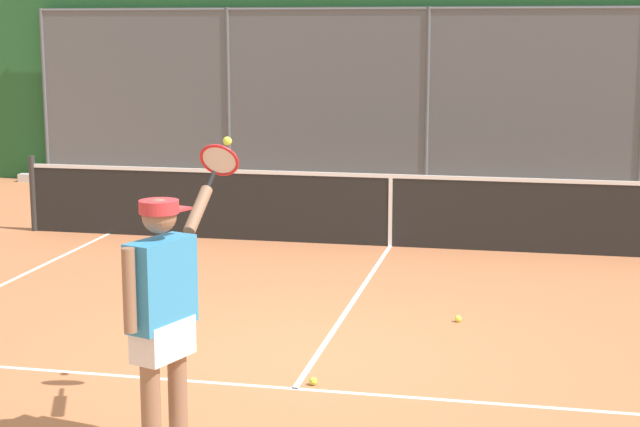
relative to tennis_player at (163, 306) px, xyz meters
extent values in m
plane|color=#B76B42|center=(-0.54, -2.25, -1.04)|extent=(60.00, 60.00, 0.00)
cube|color=white|center=(-0.54, -1.41, -1.03)|extent=(6.19, 0.05, 0.01)
cube|color=white|center=(-0.54, -4.15, -1.03)|extent=(0.05, 5.48, 0.01)
cylinder|color=#565B60|center=(-0.54, -11.34, 0.56)|extent=(0.07, 0.07, 3.20)
cylinder|color=#565B60|center=(3.02, -11.34, 0.56)|extent=(0.07, 0.07, 3.20)
cylinder|color=#565B60|center=(6.57, -11.34, 0.56)|extent=(0.07, 0.07, 3.20)
cylinder|color=#565B60|center=(-0.54, -11.34, 2.12)|extent=(14.23, 0.05, 0.05)
cube|color=#565B60|center=(-0.54, -11.34, 0.56)|extent=(14.23, 0.02, 3.20)
cube|color=#235B2D|center=(-0.54, -11.99, 0.73)|extent=(17.23, 0.90, 3.54)
cube|color=silver|center=(-0.54, -11.16, -0.96)|extent=(15.23, 0.18, 0.15)
cylinder|color=#2D2D2D|center=(4.55, -6.89, -0.50)|extent=(0.09, 0.09, 1.07)
cube|color=black|center=(-0.54, -6.89, -0.58)|extent=(10.10, 0.02, 0.91)
cube|color=white|center=(-0.54, -6.89, -0.10)|extent=(10.10, 0.04, 0.05)
cube|color=white|center=(-0.54, -6.89, -0.58)|extent=(0.05, 0.04, 0.91)
cylinder|color=#8C664C|center=(0.05, 0.15, -0.54)|extent=(0.13, 0.13, 0.81)
cylinder|color=#8C664C|center=(-0.04, -0.11, -0.54)|extent=(0.13, 0.13, 0.81)
cube|color=white|center=(0.00, 0.02, -0.22)|extent=(0.35, 0.47, 0.26)
cube|color=#338CC6|center=(0.00, 0.02, 0.16)|extent=(0.36, 0.54, 0.59)
cylinder|color=#8C664C|center=(0.10, 0.31, 0.18)|extent=(0.08, 0.08, 0.54)
cylinder|color=#8C664C|center=(-0.10, -0.44, 0.56)|extent=(0.10, 0.40, 0.30)
sphere|color=#8C664C|center=(0.00, 0.02, 0.60)|extent=(0.22, 0.22, 0.22)
cylinder|color=red|center=(0.00, 0.02, 0.66)|extent=(0.33, 0.33, 0.08)
cube|color=red|center=(-0.04, -0.10, 0.63)|extent=(0.25, 0.25, 0.02)
cylinder|color=black|center=(-0.11, -0.69, 0.73)|extent=(0.04, 0.17, 0.13)
torus|color=red|center=(-0.12, -0.87, 0.85)|extent=(0.30, 0.20, 0.26)
cylinder|color=silver|center=(-0.12, -0.87, 0.85)|extent=(0.25, 0.15, 0.21)
sphere|color=#C1D138|center=(-0.13, -1.05, 0.97)|extent=(0.07, 0.07, 0.07)
sphere|color=#C1D138|center=(-0.67, -1.53, -1.00)|extent=(0.07, 0.07, 0.07)
sphere|color=#D6E042|center=(-1.68, -3.56, -1.00)|extent=(0.07, 0.07, 0.07)
camera|label=1|loc=(-2.31, 6.01, 1.78)|focal=56.55mm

